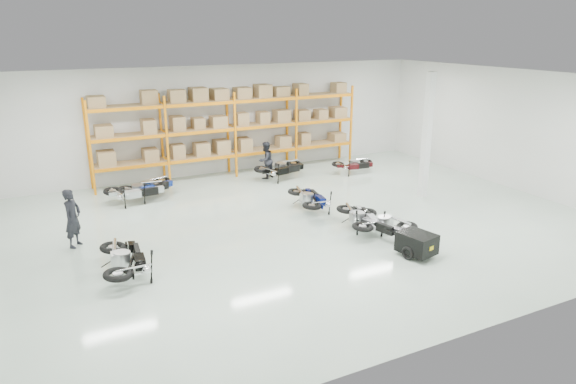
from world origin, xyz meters
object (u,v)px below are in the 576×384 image
person_back (266,160)px  trailer (417,243)px  moto_blue_centre (310,195)px  moto_touring_right (381,218)px  person_left (73,218)px  moto_back_b (137,187)px  moto_back_a (148,183)px  moto_black_far_left (125,255)px  moto_back_d (354,162)px  moto_back_c (281,165)px  moto_silver_left (361,214)px

person_back → trailer: bearing=67.6°
moto_blue_centre → moto_touring_right: bearing=114.9°
person_left → moto_touring_right: bearing=-74.4°
moto_touring_right → moto_back_b: 8.68m
moto_back_b → trailer: bearing=-145.2°
trailer → moto_back_a: size_ratio=0.88×
moto_black_far_left → moto_back_d: (10.41, 5.65, -0.11)m
moto_black_far_left → moto_back_a: 6.36m
moto_back_b → person_left: bearing=142.0°
moto_blue_centre → moto_back_a: size_ratio=1.01×
moto_black_far_left → moto_touring_right: bearing=179.9°
moto_blue_centre → person_back: 4.38m
moto_back_c → moto_blue_centre: bearing=157.6°
moto_silver_left → person_back: person_back is taller
trailer → moto_back_b: size_ratio=0.86×
moto_blue_centre → moto_back_b: 6.16m
trailer → moto_back_d: bearing=55.1°
moto_back_c → moto_back_d: size_ratio=1.21×
moto_black_far_left → person_back: bearing=-130.7°
moto_blue_centre → moto_silver_left: bearing=110.9°
moto_silver_left → trailer: size_ratio=1.14×
moto_blue_centre → moto_black_far_left: bearing=28.2°
moto_silver_left → moto_back_a: size_ratio=1.00×
moto_blue_centre → trailer: 4.54m
moto_blue_centre → moto_back_c: moto_back_c is taller
moto_touring_right → trailer: moto_touring_right is taller
moto_back_b → person_back: 5.43m
trailer → moto_back_b: moto_back_b is taller
moto_black_far_left → moto_back_d: bearing=-146.8°
moto_blue_centre → moto_back_d: moto_blue_centre is taller
person_left → moto_back_c: bearing=-29.2°
trailer → moto_back_b: bearing=113.4°
moto_touring_right → moto_back_c: size_ratio=0.94×
moto_back_b → moto_back_d: moto_back_b is taller
moto_touring_right → person_back: (-0.52, 7.23, 0.21)m
moto_back_d → person_left: bearing=111.6°
moto_black_far_left → moto_back_a: moto_black_far_left is taller
moto_back_d → person_left: 11.78m
moto_back_a → person_left: 4.45m
trailer → person_left: size_ratio=0.96×
trailer → moto_back_d: moto_back_d is taller
moto_blue_centre → moto_back_b: size_ratio=0.98×
moto_back_c → trailer: bearing=169.3°
moto_touring_right → moto_back_b: moto_back_b is taller
moto_back_d → moto_blue_centre: bearing=137.1°
moto_back_b → moto_back_c: (5.89, 0.45, 0.02)m
moto_black_far_left → moto_back_d: moto_black_far_left is taller
moto_black_far_left → trailer: 7.57m
moto_black_far_left → person_left: 2.81m
moto_touring_right → moto_back_d: moto_touring_right is taller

